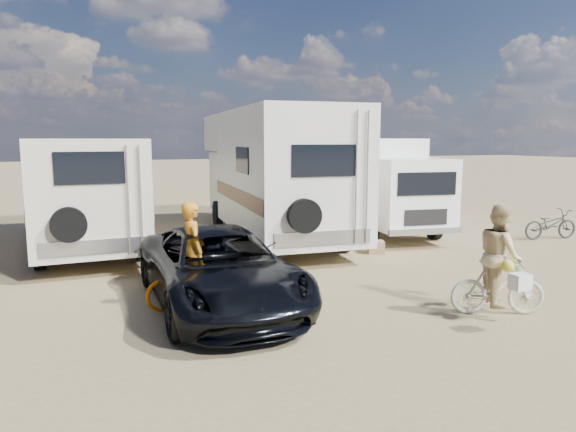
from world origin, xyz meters
name	(u,v)px	position (x,y,z in m)	size (l,w,h in m)	color
ground	(402,302)	(0.00, 0.00, 0.00)	(140.00, 140.00, 0.00)	#96815A
rv_main	(272,176)	(-0.03, 6.82, 1.86)	(2.67, 8.54, 3.71)	silver
rv_left	(86,194)	(-5.19, 7.31, 1.46)	(2.47, 7.37, 2.93)	white
box_truck	(376,185)	(3.54, 6.78, 1.47)	(2.22, 6.50, 2.94)	white
dark_suv	(219,268)	(-3.13, 1.00, 0.68)	(2.25, 4.87, 1.35)	black
bike_man	(194,282)	(-3.56, 1.12, 0.44)	(0.58, 1.67, 0.88)	#CD5B00
bike_woman	(498,287)	(1.08, -1.16, 0.47)	(0.44, 1.55, 0.93)	#BBBBA1
rider_man	(193,260)	(-3.56, 1.12, 0.84)	(0.61, 0.40, 1.68)	#C27618
rider_woman	(499,265)	(1.08, -1.16, 0.84)	(0.82, 0.64, 1.69)	#D1BA84
bike_parked	(550,224)	(7.46, 3.48, 0.44)	(0.59, 1.69, 0.89)	#282B29
cooler	(231,254)	(-2.11, 3.92, 0.24)	(0.60, 0.43, 0.48)	#25567E
crate	(376,247)	(1.70, 3.72, 0.16)	(0.40, 0.40, 0.32)	#8D7750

